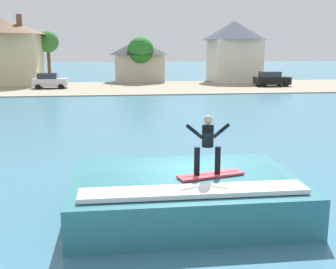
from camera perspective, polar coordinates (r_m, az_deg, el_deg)
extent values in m
plane|color=teal|center=(13.31, 3.12, -9.61)|extent=(260.00, 260.00, 0.00)
cube|color=#2C6E78|center=(12.74, 2.15, -7.92)|extent=(6.47, 4.78, 1.11)
cube|color=#2C6E78|center=(11.99, 2.63, -6.09)|extent=(5.50, 2.15, 0.12)
cube|color=white|center=(11.09, 3.48, -7.46)|extent=(5.83, 0.86, 0.12)
cube|color=#D8333F|center=(12.17, 5.63, -5.32)|extent=(1.96, 0.98, 0.06)
cube|color=black|center=(12.16, 5.64, -5.20)|extent=(1.69, 0.50, 0.01)
cylinder|color=black|center=(11.97, 3.83, -3.48)|extent=(0.16, 0.16, 0.78)
cylinder|color=black|center=(12.09, 6.56, -3.38)|extent=(0.16, 0.16, 0.78)
cylinder|color=black|center=(11.86, 5.27, -0.17)|extent=(0.32, 0.32, 0.61)
sphere|color=tan|center=(11.78, 5.31, 1.99)|extent=(0.24, 0.24, 0.24)
cylinder|color=black|center=(11.76, 3.50, 0.40)|extent=(0.49, 0.10, 0.43)
cylinder|color=black|center=(11.92, 7.03, 0.49)|extent=(0.49, 0.10, 0.43)
cube|color=gray|center=(51.70, -4.68, 6.19)|extent=(120.00, 16.61, 0.11)
cube|color=silver|center=(51.82, -15.22, 6.63)|extent=(3.87, 1.89, 0.90)
cube|color=#262D38|center=(51.80, -15.59, 7.47)|extent=(2.13, 1.70, 0.64)
cylinder|color=black|center=(52.68, -13.69, 6.29)|extent=(0.64, 0.22, 0.64)
cylinder|color=black|center=(50.71, -13.93, 6.09)|extent=(0.64, 0.22, 0.64)
cylinder|color=black|center=(53.02, -16.40, 6.18)|extent=(0.64, 0.22, 0.64)
cylinder|color=black|center=(51.06, -16.75, 5.98)|extent=(0.64, 0.22, 0.64)
cube|color=black|center=(54.27, 13.55, 6.92)|extent=(4.17, 1.97, 0.90)
cube|color=#262D38|center=(54.11, 13.27, 7.74)|extent=(2.29, 1.77, 0.64)
cylinder|color=black|center=(55.76, 14.46, 6.52)|extent=(0.64, 0.22, 0.64)
cylinder|color=black|center=(53.84, 15.27, 6.32)|extent=(0.64, 0.22, 0.64)
cylinder|color=black|center=(54.82, 11.81, 6.56)|extent=(0.64, 0.22, 0.64)
cylinder|color=black|center=(52.87, 12.54, 6.36)|extent=(0.64, 0.22, 0.64)
cube|color=beige|center=(58.29, -20.48, 9.17)|extent=(8.09, 6.31, 6.32)
cone|color=brown|center=(58.32, -20.77, 13.19)|extent=(10.03, 10.03, 1.89)
cube|color=brown|center=(56.99, -19.00, 13.87)|extent=(0.60, 0.60, 1.80)
cube|color=beige|center=(60.69, 8.64, 9.53)|extent=(6.16, 7.01, 5.72)
cone|color=#383D4C|center=(60.70, 8.76, 13.42)|extent=(8.69, 8.69, 2.53)
cube|color=beige|center=(60.49, -3.85, 8.68)|extent=(6.56, 5.42, 3.72)
cone|color=#2D2D33|center=(60.42, -3.89, 11.43)|extent=(8.13, 8.13, 2.08)
cylinder|color=brown|center=(60.76, -15.39, 8.74)|extent=(0.43, 0.43, 4.62)
sphere|color=#34732D|center=(60.71, -15.55, 11.72)|extent=(2.85, 2.85, 2.85)
cylinder|color=brown|center=(58.14, -3.59, 8.37)|extent=(0.48, 0.48, 3.31)
sphere|color=#277325|center=(58.05, -3.62, 11.03)|extent=(3.48, 3.48, 3.48)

